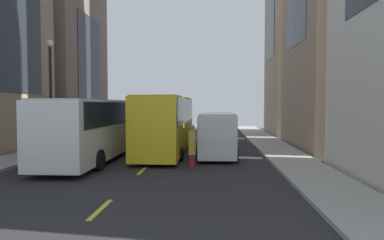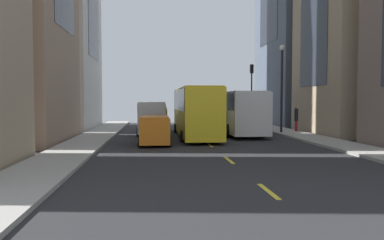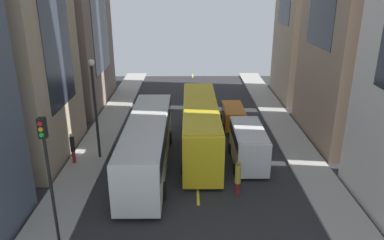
{
  "view_description": "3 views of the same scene",
  "coord_description": "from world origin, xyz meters",
  "px_view_note": "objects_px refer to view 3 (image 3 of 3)",
  "views": [
    {
      "loc": [
        3.34,
        -24.76,
        3.1
      ],
      "look_at": [
        1.75,
        0.04,
        1.97
      ],
      "focal_mm": 31.95,
      "sensor_mm": 36.0,
      "label": 1
    },
    {
      "loc": [
        3.38,
        26.06,
        2.7
      ],
      "look_at": [
        1.16,
        3.77,
        1.56
      ],
      "focal_mm": 36.17,
      "sensor_mm": 36.0,
      "label": 2
    },
    {
      "loc": [
        -0.52,
        -27.86,
        11.71
      ],
      "look_at": [
        -0.27,
        0.07,
        1.4
      ],
      "focal_mm": 34.77,
      "sensor_mm": 36.0,
      "label": 3
    }
  ],
  "objects_px": {
    "pedestrian_waiting_curb": "(73,147)",
    "delivery_van_white": "(248,143)",
    "car_orange_0": "(233,115)",
    "traffic_light_near_corner": "(47,160)",
    "pedestrian_crossing_near": "(238,177)",
    "city_bus_white": "(147,140)",
    "streetcar_yellow": "(200,123)"
  },
  "relations": [
    {
      "from": "pedestrian_waiting_curb",
      "to": "delivery_van_white",
      "type": "bearing_deg",
      "value": -110.68
    },
    {
      "from": "car_orange_0",
      "to": "pedestrian_waiting_curb",
      "type": "height_order",
      "value": "pedestrian_waiting_curb"
    },
    {
      "from": "traffic_light_near_corner",
      "to": "pedestrian_crossing_near",
      "type": "bearing_deg",
      "value": 26.04
    },
    {
      "from": "city_bus_white",
      "to": "pedestrian_crossing_near",
      "type": "xyz_separation_m",
      "value": [
        5.59,
        -3.46,
        -0.86
      ]
    },
    {
      "from": "city_bus_white",
      "to": "car_orange_0",
      "type": "bearing_deg",
      "value": 49.45
    },
    {
      "from": "car_orange_0",
      "to": "traffic_light_near_corner",
      "type": "relative_size",
      "value": 0.67
    },
    {
      "from": "pedestrian_crossing_near",
      "to": "streetcar_yellow",
      "type": "bearing_deg",
      "value": -153.06
    },
    {
      "from": "streetcar_yellow",
      "to": "delivery_van_white",
      "type": "bearing_deg",
      "value": -35.18
    },
    {
      "from": "delivery_van_white",
      "to": "traffic_light_near_corner",
      "type": "height_order",
      "value": "traffic_light_near_corner"
    },
    {
      "from": "pedestrian_waiting_curb",
      "to": "traffic_light_near_corner",
      "type": "height_order",
      "value": "traffic_light_near_corner"
    },
    {
      "from": "pedestrian_waiting_curb",
      "to": "traffic_light_near_corner",
      "type": "distance_m",
      "value": 9.07
    },
    {
      "from": "city_bus_white",
      "to": "streetcar_yellow",
      "type": "height_order",
      "value": "streetcar_yellow"
    },
    {
      "from": "delivery_van_white",
      "to": "pedestrian_crossing_near",
      "type": "bearing_deg",
      "value": -106.72
    },
    {
      "from": "streetcar_yellow",
      "to": "car_orange_0",
      "type": "height_order",
      "value": "streetcar_yellow"
    },
    {
      "from": "car_orange_0",
      "to": "pedestrian_crossing_near",
      "type": "height_order",
      "value": "pedestrian_crossing_near"
    },
    {
      "from": "car_orange_0",
      "to": "city_bus_white",
      "type": "bearing_deg",
      "value": -130.55
    },
    {
      "from": "car_orange_0",
      "to": "pedestrian_crossing_near",
      "type": "distance_m",
      "value": 11.21
    },
    {
      "from": "pedestrian_crossing_near",
      "to": "pedestrian_waiting_curb",
      "type": "height_order",
      "value": "pedestrian_waiting_curb"
    },
    {
      "from": "delivery_van_white",
      "to": "pedestrian_waiting_curb",
      "type": "bearing_deg",
      "value": -179.57
    },
    {
      "from": "streetcar_yellow",
      "to": "delivery_van_white",
      "type": "height_order",
      "value": "streetcar_yellow"
    },
    {
      "from": "delivery_van_white",
      "to": "streetcar_yellow",
      "type": "bearing_deg",
      "value": 144.82
    },
    {
      "from": "streetcar_yellow",
      "to": "traffic_light_near_corner",
      "type": "bearing_deg",
      "value": -123.37
    },
    {
      "from": "delivery_van_white",
      "to": "traffic_light_near_corner",
      "type": "bearing_deg",
      "value": -140.57
    },
    {
      "from": "city_bus_white",
      "to": "pedestrian_crossing_near",
      "type": "bearing_deg",
      "value": -31.72
    },
    {
      "from": "pedestrian_waiting_curb",
      "to": "pedestrian_crossing_near",
      "type": "bearing_deg",
      "value": -131.21
    },
    {
      "from": "city_bus_white",
      "to": "delivery_van_white",
      "type": "height_order",
      "value": "city_bus_white"
    },
    {
      "from": "delivery_van_white",
      "to": "pedestrian_crossing_near",
      "type": "relative_size",
      "value": 2.38
    },
    {
      "from": "pedestrian_waiting_curb",
      "to": "traffic_light_near_corner",
      "type": "xyz_separation_m",
      "value": [
        1.66,
        -8.34,
        3.16
      ]
    },
    {
      "from": "pedestrian_crossing_near",
      "to": "traffic_light_near_corner",
      "type": "bearing_deg",
      "value": -54.75
    },
    {
      "from": "delivery_van_white",
      "to": "pedestrian_waiting_curb",
      "type": "relative_size",
      "value": 2.41
    },
    {
      "from": "pedestrian_crossing_near",
      "to": "pedestrian_waiting_curb",
      "type": "relative_size",
      "value": 1.01
    },
    {
      "from": "city_bus_white",
      "to": "pedestrian_waiting_curb",
      "type": "relative_size",
      "value": 5.89
    }
  ]
}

